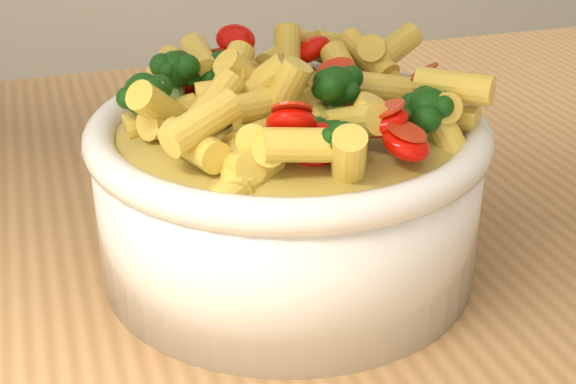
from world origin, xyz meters
name	(u,v)px	position (x,y,z in m)	size (l,w,h in m)	color
serving_bowl	(288,190)	(0.06, -0.01, 0.95)	(0.22, 0.22, 0.10)	white
pasta_salad	(288,91)	(0.06, -0.01, 1.01)	(0.18, 0.18, 0.04)	#FAD84F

